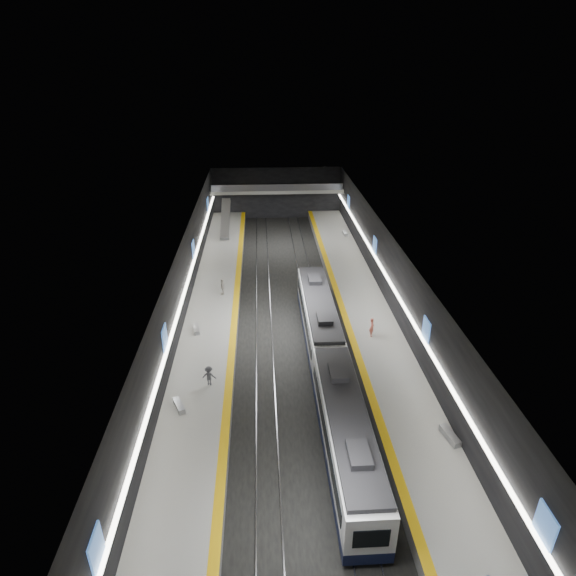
{
  "coord_description": "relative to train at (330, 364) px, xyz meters",
  "views": [
    {
      "loc": [
        -2.5,
        -38.98,
        23.84
      ],
      "look_at": [
        0.05,
        4.95,
        2.2
      ],
      "focal_mm": 30.0,
      "sensor_mm": 36.0,
      "label": 1
    }
  ],
  "objects": [
    {
      "name": "platform_left",
      "position": [
        -10.0,
        8.49,
        -1.7
      ],
      "size": [
        5.0,
        70.0,
        1.0
      ],
      "primitive_type": "cube",
      "color": "slate",
      "rests_on": "ground"
    },
    {
      "name": "wall_right",
      "position": [
        7.5,
        8.49,
        1.8
      ],
      "size": [
        0.04,
        70.0,
        8.0
      ],
      "primitive_type": "cube",
      "color": "black",
      "rests_on": "ground"
    },
    {
      "name": "escalator",
      "position": [
        -10.0,
        34.49,
        0.7
      ],
      "size": [
        1.2,
        7.5,
        3.92
      ],
      "primitive_type": "cube",
      "rotation": [
        0.44,
        0.0,
        0.0
      ],
      "color": "#99999E",
      "rests_on": "platform_left"
    },
    {
      "name": "rails",
      "position": [
        -2.5,
        8.49,
        -2.14
      ],
      "size": [
        6.52,
        70.0,
        0.12
      ],
      "color": "gray",
      "rests_on": "ground"
    },
    {
      "name": "bench_left_near",
      "position": [
        -11.21,
        -3.05,
        -0.99
      ],
      "size": [
        1.11,
        1.71,
        0.41
      ],
      "primitive_type": "cube",
      "rotation": [
        0.0,
        0.0,
        0.43
      ],
      "color": "#99999E",
      "rests_on": "platform_left"
    },
    {
      "name": "bench_right_near",
      "position": [
        7.0,
        -7.15,
        -0.96
      ],
      "size": [
        0.91,
        1.96,
        0.46
      ],
      "primitive_type": "cube",
      "rotation": [
        0.0,
        0.0,
        0.21
      ],
      "color": "#99999E",
      "rests_on": "platform_right"
    },
    {
      "name": "bench_left_far",
      "position": [
        -11.15,
        7.5,
        -1.0
      ],
      "size": [
        0.76,
        1.7,
        0.4
      ],
      "primitive_type": "cube",
      "rotation": [
        0.0,
        0.0,
        0.19
      ],
      "color": "#99999E",
      "rests_on": "platform_left"
    },
    {
      "name": "platform_right",
      "position": [
        5.0,
        8.49,
        -1.7
      ],
      "size": [
        5.0,
        70.0,
        1.0
      ],
      "primitive_type": "cube",
      "color": "slate",
      "rests_on": "ground"
    },
    {
      "name": "tile_surface_right",
      "position": [
        5.0,
        8.49,
        -1.19
      ],
      "size": [
        5.0,
        70.0,
        0.02
      ],
      "primitive_type": "cube",
      "color": "#989894",
      "rests_on": "platform_right"
    },
    {
      "name": "passenger_right_a",
      "position": [
        4.57,
        5.76,
        -0.31
      ],
      "size": [
        0.48,
        0.68,
        1.76
      ],
      "primitive_type": "imported",
      "rotation": [
        0.0,
        0.0,
        1.48
      ],
      "color": "#CC5D4C",
      "rests_on": "platform_right"
    },
    {
      "name": "cove_light_left",
      "position": [
        -12.3,
        8.49,
        1.6
      ],
      "size": [
        0.25,
        68.6,
        0.12
      ],
      "primitive_type": "cube",
      "color": "white",
      "rests_on": "wall_left"
    },
    {
      "name": "bench_right_far",
      "position": [
        6.56,
        32.19,
        -0.99
      ],
      "size": [
        0.54,
        1.69,
        0.41
      ],
      "primitive_type": "cube",
      "rotation": [
        0.0,
        0.0,
        0.04
      ],
      "color": "#99999E",
      "rests_on": "platform_right"
    },
    {
      "name": "mezzanine_bridge",
      "position": [
        -2.5,
        41.42,
        2.84
      ],
      "size": [
        20.0,
        3.0,
        1.5
      ],
      "color": "gray",
      "rests_on": "wall_left"
    },
    {
      "name": "tile_surface_left",
      "position": [
        -10.0,
        8.49,
        -1.19
      ],
      "size": [
        5.0,
        70.0,
        0.02
      ],
      "primitive_type": "cube",
      "color": "#989894",
      "rests_on": "platform_left"
    },
    {
      "name": "tactile_strip_left",
      "position": [
        -7.8,
        8.49,
        -1.18
      ],
      "size": [
        0.6,
        70.0,
        0.02
      ],
      "primitive_type": "cube",
      "color": "#EDB30C",
      "rests_on": "platform_left"
    },
    {
      "name": "cove_light_right",
      "position": [
        7.3,
        8.49,
        1.6
      ],
      "size": [
        0.25,
        68.6,
        0.12
      ],
      "primitive_type": "cube",
      "color": "white",
      "rests_on": "wall_right"
    },
    {
      "name": "train",
      "position": [
        0.0,
        0.0,
        0.0
      ],
      "size": [
        2.69,
        30.04,
        3.6
      ],
      "color": "#0E1535",
      "rests_on": "ground"
    },
    {
      "name": "wall_back",
      "position": [
        -2.5,
        43.49,
        1.8
      ],
      "size": [
        20.0,
        0.04,
        8.0
      ],
      "primitive_type": "cube",
      "color": "black",
      "rests_on": "ground"
    },
    {
      "name": "wall_left",
      "position": [
        -12.5,
        8.49,
        1.8
      ],
      "size": [
        0.04,
        70.0,
        8.0
      ],
      "primitive_type": "cube",
      "color": "black",
      "rests_on": "ground"
    },
    {
      "name": "ad_posters",
      "position": [
        -2.5,
        9.49,
        2.3
      ],
      "size": [
        19.94,
        53.5,
        2.2
      ],
      "color": "#4579CF",
      "rests_on": "wall_left"
    },
    {
      "name": "passenger_left_a",
      "position": [
        -9.22,
        14.78,
        -0.33
      ],
      "size": [
        0.48,
        1.04,
        1.74
      ],
      "primitive_type": "imported",
      "rotation": [
        0.0,
        0.0,
        -1.52
      ],
      "color": "beige",
      "rests_on": "platform_left"
    },
    {
      "name": "ground",
      "position": [
        -2.5,
        8.49,
        -2.2
      ],
      "size": [
        70.0,
        70.0,
        0.0
      ],
      "primitive_type": "plane",
      "color": "black",
      "rests_on": "ground"
    },
    {
      "name": "ceiling",
      "position": [
        -2.5,
        8.49,
        5.8
      ],
      "size": [
        20.0,
        70.0,
        0.04
      ],
      "primitive_type": "cube",
      "rotation": [
        3.14,
        0.0,
        0.0
      ],
      "color": "beige",
      "rests_on": "wall_left"
    },
    {
      "name": "tactile_strip_right",
      "position": [
        2.8,
        8.49,
        -1.18
      ],
      "size": [
        0.6,
        70.0,
        0.02
      ],
      "primitive_type": "cube",
      "color": "#EDB30C",
      "rests_on": "platform_right"
    },
    {
      "name": "passenger_left_b",
      "position": [
        -9.25,
        -0.5,
        -0.39
      ],
      "size": [
        1.13,
        0.76,
        1.62
      ],
      "primitive_type": "imported",
      "rotation": [
        0.0,
        0.0,
        2.99
      ],
      "color": "#3D3E45",
      "rests_on": "platform_left"
    }
  ]
}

